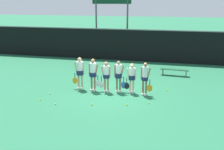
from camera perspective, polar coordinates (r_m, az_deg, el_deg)
name	(u,v)px	position (r m, az deg, el deg)	size (l,w,h in m)	color
ground_plane	(112,91)	(14.15, -0.10, -3.61)	(140.00, 140.00, 0.00)	#216642
fence_windscreen	(134,45)	(21.13, 4.86, 6.50)	(60.00, 0.08, 2.57)	black
scoreboard	(112,4)	(22.43, -0.08, 15.16)	(3.29, 0.15, 5.74)	#515156
bench_courtside	(174,70)	(17.53, 13.44, 1.05)	(1.83, 0.49, 0.42)	#19472D
player_0	(80,70)	(14.37, -7.03, 1.04)	(0.68, 0.39, 1.79)	tan
player_1	(93,72)	(14.02, -4.15, 0.67)	(0.65, 0.39, 1.77)	#8C664C
player_2	(106,74)	(13.85, -1.28, 0.28)	(0.63, 0.36, 1.68)	tan
player_3	(119,74)	(13.84, 1.46, 0.27)	(0.63, 0.36, 1.71)	#8C664C
player_4	(132,76)	(13.74, 4.33, -0.13)	(0.64, 0.35, 1.60)	beige
player_5	(145,76)	(13.46, 7.21, -0.32)	(0.62, 0.33, 1.71)	#8C664C
tennis_ball_0	(78,84)	(15.46, -7.44, -1.90)	(0.07, 0.07, 0.07)	#CCE033
tennis_ball_1	(40,100)	(13.41, -15.34, -5.18)	(0.07, 0.07, 0.07)	#CCE033
tennis_ball_2	(92,104)	(12.38, -4.33, -6.42)	(0.07, 0.07, 0.07)	#CCE033
tennis_ball_3	(55,104)	(12.70, -12.22, -6.16)	(0.07, 0.07, 0.07)	#CCE033
tennis_ball_4	(50,94)	(14.10, -13.39, -3.99)	(0.07, 0.07, 0.07)	#CCE033
tennis_ball_5	(127,105)	(12.35, 3.27, -6.46)	(0.07, 0.07, 0.07)	#CCE033
tennis_ball_6	(149,103)	(12.64, 8.07, -6.06)	(0.07, 0.07, 0.07)	#CCE033
tennis_ball_7	(167,90)	(14.59, 11.79, -3.20)	(0.07, 0.07, 0.07)	#CCE033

